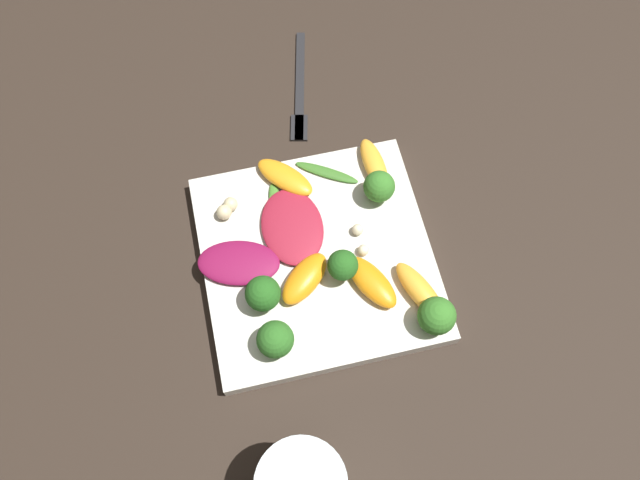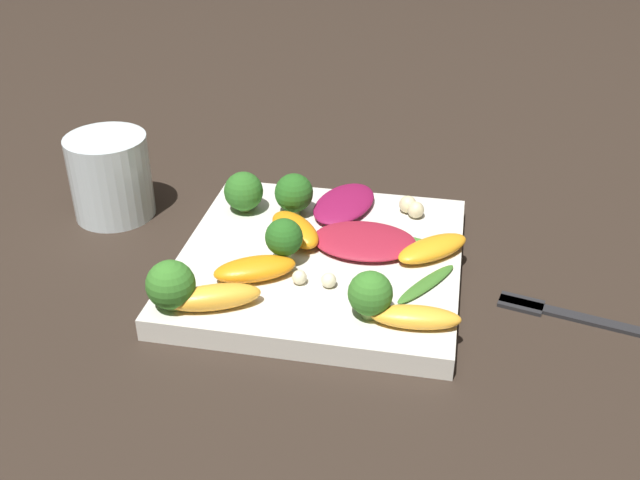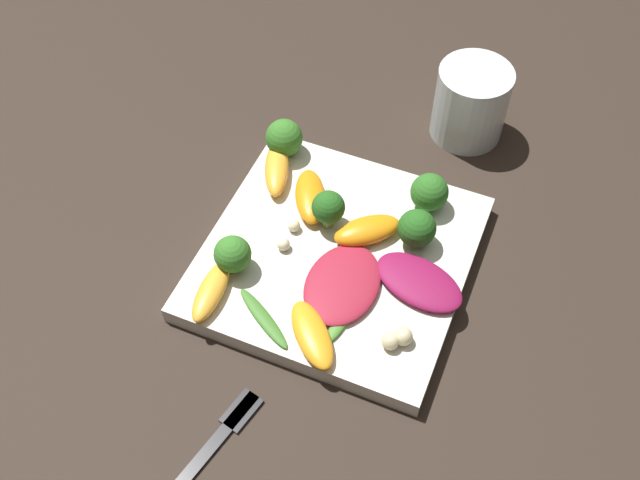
{
  "view_description": "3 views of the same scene",
  "coord_description": "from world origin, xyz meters",
  "views": [
    {
      "loc": [
        0.06,
        0.26,
        0.66
      ],
      "look_at": [
        -0.01,
        -0.01,
        0.03
      ],
      "focal_mm": 35.0,
      "sensor_mm": 36.0,
      "label": 1
    },
    {
      "loc": [
        -0.56,
        -0.11,
        0.39
      ],
      "look_at": [
        -0.0,
        -0.0,
        0.04
      ],
      "focal_mm": 42.0,
      "sensor_mm": 36.0,
      "label": 2
    },
    {
      "loc": [
        0.15,
        -0.41,
        0.62
      ],
      "look_at": [
        -0.02,
        -0.0,
        0.03
      ],
      "focal_mm": 42.0,
      "sensor_mm": 36.0,
      "label": 3
    }
  ],
  "objects": [
    {
      "name": "arugula_sprig_0",
      "position": [
        -0.03,
        -0.1,
        0.02
      ],
      "size": [
        0.07,
        0.05,
        0.01
      ],
      "color": "#3D7528",
      "rests_on": "plate"
    },
    {
      "name": "broccoli_floret_0",
      "position": [
        -0.1,
        0.1,
        0.04
      ],
      "size": [
        0.04,
        0.04,
        0.04
      ],
      "color": "#7A9E51",
      "rests_on": "plate"
    },
    {
      "name": "ground_plane",
      "position": [
        0.0,
        0.0,
        0.0
      ],
      "size": [
        2.4,
        2.4,
        0.0
      ],
      "primitive_type": "plane",
      "color": "#2D231C"
    },
    {
      "name": "orange_segment_2",
      "position": [
        -0.09,
        -0.09,
        0.03
      ],
      "size": [
        0.03,
        0.07,
        0.02
      ],
      "color": "#FCAD33",
      "rests_on": "plate"
    },
    {
      "name": "orange_segment_4",
      "position": [
        -0.1,
        0.07,
        0.03
      ],
      "size": [
        0.05,
        0.08,
        0.02
      ],
      "color": "#FCAD33",
      "rests_on": "plate"
    },
    {
      "name": "broccoli_floret_4",
      "position": [
        -0.08,
        -0.06,
        0.04
      ],
      "size": [
        0.04,
        0.04,
        0.04
      ],
      "color": "#7A9E51",
      "rests_on": "plate"
    },
    {
      "name": "macadamia_nut_1",
      "position": [
        -0.05,
        0.01,
        0.03
      ],
      "size": [
        0.01,
        0.01,
        0.01
      ],
      "color": "beige",
      "rests_on": "plate"
    },
    {
      "name": "broccoli_floret_3",
      "position": [
        0.06,
        0.09,
        0.04
      ],
      "size": [
        0.04,
        0.04,
        0.04
      ],
      "color": "#7A9E51",
      "rests_on": "plate"
    },
    {
      "name": "macadamia_nut_3",
      "position": [
        -0.05,
        -0.02,
        0.03
      ],
      "size": [
        0.01,
        0.01,
        0.01
      ],
      "color": "beige",
      "rests_on": "plate"
    },
    {
      "name": "broccoli_floret_1",
      "position": [
        0.07,
        0.04,
        0.04
      ],
      "size": [
        0.04,
        0.04,
        0.04
      ],
      "color": "#7A9E51",
      "rests_on": "plate"
    },
    {
      "name": "radicchio_leaf_1",
      "position": [
        0.09,
        -0.01,
        0.03
      ],
      "size": [
        0.1,
        0.07,
        0.01
      ],
      "color": "maroon",
      "rests_on": "plate"
    },
    {
      "name": "drinking_glass",
      "position": [
        0.07,
        0.23,
        0.04
      ],
      "size": [
        0.08,
        0.08,
        0.09
      ],
      "color": "silver",
      "rests_on": "ground_plane"
    },
    {
      "name": "plate",
      "position": [
        0.0,
        0.0,
        0.01
      ],
      "size": [
        0.25,
        0.25,
        0.02
      ],
      "color": "silver",
      "rests_on": "ground_plane"
    },
    {
      "name": "fork",
      "position": [
        -0.03,
        -0.23,
        0.0
      ],
      "size": [
        0.05,
        0.17,
        0.01
      ],
      "color": "#262628",
      "rests_on": "ground_plane"
    },
    {
      "name": "orange_segment_1",
      "position": [
        0.02,
        -0.1,
        0.03
      ],
      "size": [
        0.07,
        0.08,
        0.02
      ],
      "color": "orange",
      "rests_on": "plate"
    },
    {
      "name": "orange_segment_3",
      "position": [
        -0.05,
        0.05,
        0.03
      ],
      "size": [
        0.06,
        0.08,
        0.02
      ],
      "color": "orange",
      "rests_on": "plate"
    },
    {
      "name": "orange_segment_0",
      "position": [
        0.02,
        0.03,
        0.03
      ],
      "size": [
        0.07,
        0.07,
        0.02
      ],
      "color": "orange",
      "rests_on": "plate"
    },
    {
      "name": "broccoli_floret_2",
      "position": [
        -0.02,
        0.03,
        0.05
      ],
      "size": [
        0.03,
        0.03,
        0.04
      ],
      "color": "#84AD5B",
      "rests_on": "plate"
    },
    {
      "name": "macadamia_nut_0",
      "position": [
        0.08,
        -0.08,
        0.03
      ],
      "size": [
        0.02,
        0.02,
        0.02
      ],
      "color": "beige",
      "rests_on": "plate"
    },
    {
      "name": "radicchio_leaf_0",
      "position": [
        0.02,
        -0.04,
        0.03
      ],
      "size": [
        0.07,
        0.1,
        0.01
      ],
      "color": "maroon",
      "rests_on": "plate"
    },
    {
      "name": "arugula_sprig_1",
      "position": [
        0.03,
        -0.07,
        0.02
      ],
      "size": [
        0.02,
        0.06,
        0.01
      ],
      "color": "#47842D",
      "rests_on": "plate"
    },
    {
      "name": "macadamia_nut_2",
      "position": [
        0.09,
        -0.07,
        0.03
      ],
      "size": [
        0.02,
        0.02,
        0.02
      ],
      "color": "beige",
      "rests_on": "plate"
    }
  ]
}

